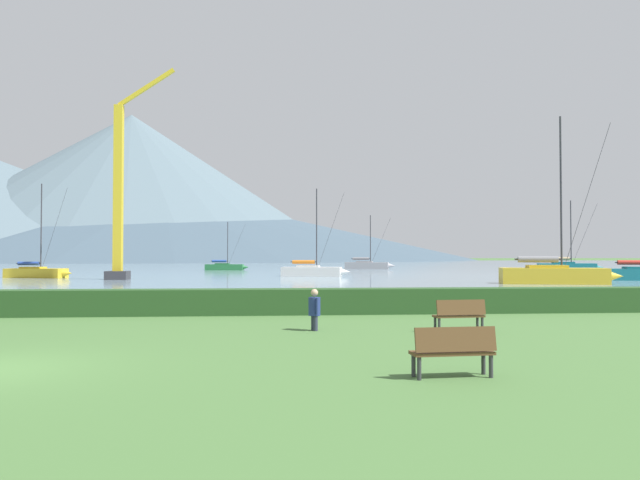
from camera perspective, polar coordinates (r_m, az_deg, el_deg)
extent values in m
cube|color=gray|center=(149.52, -6.95, -2.33)|extent=(320.00, 246.00, 0.00)
cube|color=#284C23|center=(24.15, -18.52, -5.61)|extent=(80.00, 1.20, 0.97)
cube|color=#19707A|center=(91.16, 22.20, -2.42)|extent=(7.87, 4.33, 1.17)
cone|color=#19707A|center=(92.18, 24.79, -2.38)|extent=(1.49, 1.28, 1.00)
cube|color=#16646E|center=(91.06, 21.93, -2.15)|extent=(3.13, 2.42, 0.75)
cylinder|color=#333338|center=(91.33, 22.56, 0.54)|extent=(0.15, 0.15, 9.31)
cylinder|color=#333338|center=(90.92, 21.55, -1.65)|extent=(3.29, 0.96, 0.13)
cylinder|color=tan|center=(90.92, 21.55, -1.65)|extent=(2.88, 1.16, 0.47)
cylinder|color=#333338|center=(91.74, 23.63, 0.40)|extent=(3.45, 0.91, 8.86)
cube|color=gold|center=(68.28, -25.18, -2.84)|extent=(6.27, 3.28, 0.94)
cone|color=gold|center=(66.49, -22.70, -2.90)|extent=(1.17, 1.00, 0.80)
cube|color=gold|center=(68.45, -25.42, -2.54)|extent=(2.47, 1.87, 0.60)
cylinder|color=#333338|center=(68.04, -24.77, 1.03)|extent=(0.12, 0.12, 9.10)
cylinder|color=#333338|center=(68.71, -25.75, -2.00)|extent=(2.65, 0.67, 0.10)
cylinder|color=#2847A3|center=(68.71, -25.75, -2.00)|extent=(2.31, 0.86, 0.38)
cylinder|color=#333338|center=(67.28, -23.76, 0.85)|extent=(2.78, 0.63, 8.66)
cube|color=#9E9EA3|center=(101.68, 4.43, -2.43)|extent=(7.58, 4.22, 1.13)
cone|color=#9E9EA3|center=(101.36, 6.75, -2.42)|extent=(1.44, 1.24, 0.96)
cube|color=gray|center=(101.72, 4.20, -2.19)|extent=(3.02, 2.35, 0.72)
cylinder|color=#333338|center=(101.64, 4.77, -0.03)|extent=(0.14, 0.14, 8.40)
cylinder|color=#333338|center=(101.77, 3.87, -1.76)|extent=(3.16, 0.95, 0.12)
cylinder|color=gray|center=(101.77, 3.87, -1.76)|extent=(2.77, 1.14, 0.45)
cylinder|color=#333338|center=(101.49, 5.73, -0.14)|extent=(3.31, 0.90, 7.99)
cube|color=white|center=(65.79, -0.79, -3.00)|extent=(6.75, 3.65, 1.01)
cone|color=white|center=(65.28, 2.39, -3.01)|extent=(1.27, 1.09, 0.86)
cube|color=silver|center=(65.85, -1.11, -2.68)|extent=(2.68, 2.06, 0.64)
cylinder|color=#333338|center=(65.74, -0.32, 0.96)|extent=(0.13, 0.13, 9.00)
cylinder|color=#333338|center=(65.93, -1.56, -2.08)|extent=(2.83, 0.79, 0.11)
cylinder|color=orange|center=(65.93, -1.56, -2.08)|extent=(2.48, 0.97, 0.40)
cylinder|color=#333338|center=(65.50, 0.99, 0.77)|extent=(2.97, 0.75, 8.56)
cube|color=#236B38|center=(94.92, -8.99, -2.55)|extent=(5.90, 2.42, 0.91)
cone|color=#236B38|center=(94.47, -7.02, -2.56)|extent=(1.05, 0.85, 0.77)
cube|color=#206032|center=(94.96, -9.19, -2.35)|extent=(2.24, 1.55, 0.58)
cylinder|color=#333338|center=(94.84, -8.69, -0.42)|extent=(0.12, 0.12, 6.98)
cylinder|color=#333338|center=(95.03, -9.47, -1.97)|extent=(2.59, 0.30, 0.10)
cylinder|color=#2847A3|center=(95.03, -9.47, -1.97)|extent=(2.23, 0.53, 0.36)
cylinder|color=#333338|center=(94.65, -7.88, -0.52)|extent=(2.73, 0.24, 6.64)
cube|color=#16646E|center=(62.62, 27.83, -2.54)|extent=(2.79, 2.15, 0.67)
cylinder|color=#333338|center=(62.43, 27.35, -1.89)|extent=(2.94, 0.83, 0.11)
cylinder|color=red|center=(62.43, 27.35, -1.89)|extent=(2.58, 1.02, 0.42)
cube|color=gold|center=(51.92, 21.07, -3.17)|extent=(8.47, 4.66, 1.26)
cone|color=gold|center=(53.03, 25.95, -3.08)|extent=(1.60, 1.38, 1.07)
cube|color=gold|center=(51.82, 20.57, -2.67)|extent=(3.37, 2.61, 0.80)
cylinder|color=#333338|center=(52.26, 21.75, 3.92)|extent=(0.16, 0.16, 12.76)
cylinder|color=#333338|center=(51.68, 19.84, -1.72)|extent=(3.54, 1.03, 0.14)
cylinder|color=gray|center=(51.68, 19.84, -1.72)|extent=(3.11, 1.25, 0.51)
cylinder|color=#333338|center=(52.66, 23.77, 3.55)|extent=(3.71, 0.98, 12.13)
cube|color=brown|center=(11.69, 12.32, -10.34)|extent=(1.57, 0.56, 0.06)
cube|color=brown|center=(11.48, 12.66, -9.11)|extent=(1.55, 0.24, 0.45)
cylinder|color=#333338|center=(12.14, 15.13, -11.07)|extent=(0.08, 0.08, 0.45)
cylinder|color=#333338|center=(11.65, 8.80, -11.51)|extent=(0.08, 0.08, 0.45)
cylinder|color=#333338|center=(11.84, 15.80, -11.31)|extent=(0.08, 0.08, 0.45)
cylinder|color=#333338|center=(11.34, 9.32, -11.78)|extent=(0.08, 0.08, 0.45)
cube|color=brown|center=(18.64, 12.92, -7.00)|extent=(1.55, 0.59, 0.06)
cube|color=brown|center=(18.45, 13.14, -6.20)|extent=(1.51, 0.27, 0.45)
cylinder|color=#333338|center=(19.09, 14.61, -7.54)|extent=(0.08, 0.08, 0.45)
cylinder|color=#333338|center=(18.57, 10.79, -7.74)|extent=(0.08, 0.08, 0.45)
cylinder|color=#333338|center=(18.79, 15.03, -7.64)|extent=(0.08, 0.08, 0.45)
cylinder|color=#333338|center=(18.26, 11.16, -7.84)|extent=(0.08, 0.08, 0.45)
cylinder|color=#2D3347|center=(18.28, -0.43, -7.86)|extent=(0.14, 0.14, 0.45)
cylinder|color=#2D3347|center=(18.45, -0.63, -7.80)|extent=(0.14, 0.14, 0.45)
cylinder|color=navy|center=(18.31, -0.53, -6.28)|extent=(0.36, 0.36, 0.55)
cylinder|color=navy|center=(18.09, -0.26, -6.25)|extent=(0.09, 0.09, 0.49)
cylinder|color=navy|center=(18.54, -0.79, -6.13)|extent=(0.09, 0.09, 0.49)
sphere|color=tan|center=(18.28, -0.53, -4.98)|extent=(0.22, 0.22, 0.22)
cube|color=#333338|center=(60.17, -18.53, -3.17)|extent=(2.00, 2.00, 0.80)
cube|color=gold|center=(60.48, -18.46, 4.68)|extent=(0.80, 0.80, 15.73)
cube|color=gold|center=(61.70, -16.02, 13.64)|extent=(5.30, 0.36, 3.82)
cone|color=#4C6070|center=(402.72, -12.68, 1.32)|extent=(203.80, 203.80, 43.36)
cone|color=slate|center=(342.38, -17.37, 4.78)|extent=(241.63, 241.63, 78.39)
cone|color=#425666|center=(348.92, -14.73, 1.37)|extent=(343.01, 343.01, 38.56)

